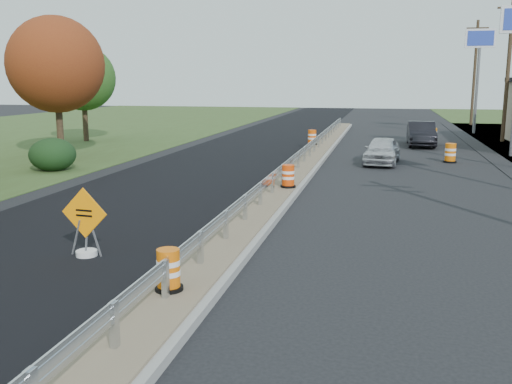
% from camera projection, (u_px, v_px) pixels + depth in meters
% --- Properties ---
extents(ground, '(140.00, 140.00, 0.00)m').
position_uv_depth(ground, '(260.00, 212.00, 17.96)').
color(ground, black).
rests_on(ground, ground).
extents(milled_overlay, '(7.20, 120.00, 0.01)m').
position_uv_depth(milled_overlay, '(217.00, 163.00, 28.48)').
color(milled_overlay, black).
rests_on(milled_overlay, ground).
extents(median, '(1.60, 55.00, 0.23)m').
position_uv_depth(median, '(298.00, 170.00, 25.60)').
color(median, gray).
rests_on(median, ground).
extents(guardrail, '(0.10, 46.15, 0.72)m').
position_uv_depth(guardrail, '(301.00, 154.00, 26.44)').
color(guardrail, silver).
rests_on(guardrail, median).
extents(pylon_sign_north, '(2.20, 0.30, 7.90)m').
position_uv_depth(pylon_sign_north, '(480.00, 48.00, 43.17)').
color(pylon_sign_north, slate).
rests_on(pylon_sign_north, ground).
extents(utility_pole_nmid, '(1.90, 0.26, 9.40)m').
position_uv_depth(utility_pole_nmid, '(508.00, 67.00, 37.51)').
color(utility_pole_nmid, '#473523').
rests_on(utility_pole_nmid, ground).
extents(utility_pole_north, '(1.90, 0.26, 9.40)m').
position_uv_depth(utility_pole_north, '(475.00, 71.00, 51.87)').
color(utility_pole_north, '#473523').
rests_on(utility_pole_north, ground).
extents(hedge_north, '(2.09, 2.09, 1.52)m').
position_uv_depth(hedge_north, '(52.00, 154.00, 25.93)').
color(hedge_north, black).
rests_on(hedge_north, ground).
extents(tree_near_red, '(4.95, 4.95, 7.35)m').
position_uv_depth(tree_near_red, '(56.00, 65.00, 29.40)').
color(tree_near_red, '#473523').
rests_on(tree_near_red, ground).
extents(tree_near_back, '(4.29, 4.29, 6.37)m').
position_uv_depth(tree_near_back, '(83.00, 78.00, 37.84)').
color(tree_near_back, '#473523').
rests_on(tree_near_back, ground).
extents(caution_sign, '(1.19, 0.50, 1.64)m').
position_uv_depth(caution_sign, '(86.00, 239.00, 13.33)').
color(caution_sign, white).
rests_on(caution_sign, ground).
extents(barrel_median_near, '(0.54, 0.54, 0.79)m').
position_uv_depth(barrel_median_near, '(169.00, 271.00, 10.55)').
color(barrel_median_near, black).
rests_on(barrel_median_near, median).
extents(barrel_median_mid, '(0.56, 0.56, 0.82)m').
position_uv_depth(barrel_median_mid, '(288.00, 177.00, 20.76)').
color(barrel_median_mid, black).
rests_on(barrel_median_mid, median).
extents(barrel_median_far, '(0.62, 0.62, 0.90)m').
position_uv_depth(barrel_median_far, '(312.00, 138.00, 34.50)').
color(barrel_median_far, black).
rests_on(barrel_median_far, median).
extents(barrel_shoulder_near, '(0.66, 0.66, 0.97)m').
position_uv_depth(barrel_shoulder_near, '(450.00, 153.00, 28.66)').
color(barrel_shoulder_near, black).
rests_on(barrel_shoulder_near, ground).
extents(barrel_shoulder_mid, '(0.59, 0.59, 0.86)m').
position_uv_depth(barrel_shoulder_mid, '(433.00, 135.00, 39.11)').
color(barrel_shoulder_mid, black).
rests_on(barrel_shoulder_mid, ground).
extents(car_silver, '(1.94, 4.06, 1.34)m').
position_uv_depth(car_silver, '(382.00, 150.00, 28.17)').
color(car_silver, silver).
rests_on(car_silver, ground).
extents(car_dark_mid, '(1.67, 4.63, 1.52)m').
position_uv_depth(car_dark_mid, '(421.00, 134.00, 35.93)').
color(car_dark_mid, black).
rests_on(car_dark_mid, ground).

